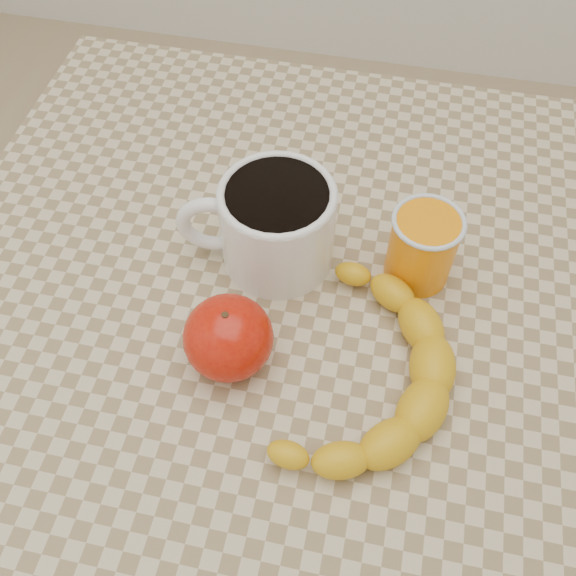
% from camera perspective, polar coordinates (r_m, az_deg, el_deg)
% --- Properties ---
extents(ground, '(3.00, 3.00, 0.00)m').
position_cam_1_polar(ground, '(1.37, 0.00, -18.93)').
color(ground, tan).
rests_on(ground, ground).
extents(table, '(0.80, 0.80, 0.75)m').
position_cam_1_polar(table, '(0.75, 0.00, -4.64)').
color(table, '#C3B18A').
rests_on(table, ground).
extents(coffee_mug, '(0.18, 0.14, 0.10)m').
position_cam_1_polar(coffee_mug, '(0.67, -1.23, 5.84)').
color(coffee_mug, white).
rests_on(coffee_mug, table).
extents(orange_juice_glass, '(0.07, 0.07, 0.09)m').
position_cam_1_polar(orange_juice_glass, '(0.68, 11.85, 3.63)').
color(orange_juice_glass, orange).
rests_on(orange_juice_glass, table).
extents(apple, '(0.11, 0.11, 0.08)m').
position_cam_1_polar(apple, '(0.61, -5.33, -4.41)').
color(apple, '#A70D05').
rests_on(apple, table).
extents(banana, '(0.35, 0.39, 0.04)m').
position_cam_1_polar(banana, '(0.61, 6.84, -7.48)').
color(banana, gold).
rests_on(banana, table).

